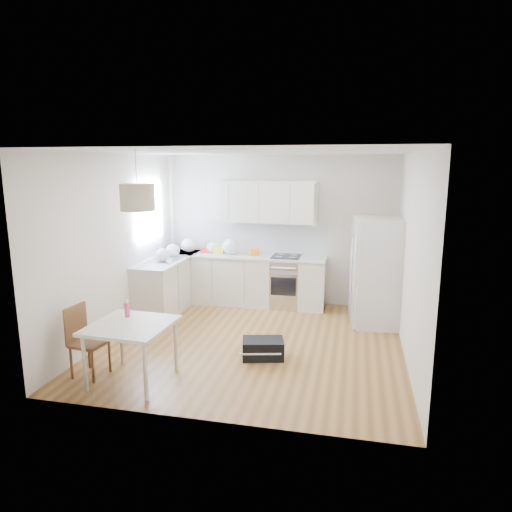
{
  "coord_description": "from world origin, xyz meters",
  "views": [
    {
      "loc": [
        1.39,
        -6.07,
        2.55
      ],
      "look_at": [
        -0.04,
        0.4,
        1.2
      ],
      "focal_mm": 32.0,
      "sensor_mm": 36.0,
      "label": 1
    }
  ],
  "objects_px": {
    "gym_bag": "(263,348)",
    "dining_table": "(131,330)",
    "refrigerator": "(377,272)",
    "dining_chair": "(89,342)"
  },
  "relations": [
    {
      "from": "refrigerator",
      "to": "gym_bag",
      "type": "distance_m",
      "value": 2.39
    },
    {
      "from": "refrigerator",
      "to": "dining_chair",
      "type": "xyz_separation_m",
      "value": [
        -3.44,
        -2.67,
        -0.42
      ]
    },
    {
      "from": "gym_bag",
      "to": "dining_table",
      "type": "bearing_deg",
      "value": -157.87
    },
    {
      "from": "dining_table",
      "to": "dining_chair",
      "type": "relative_size",
      "value": 1.08
    },
    {
      "from": "dining_table",
      "to": "refrigerator",
      "type": "bearing_deg",
      "value": 46.08
    },
    {
      "from": "refrigerator",
      "to": "dining_table",
      "type": "bearing_deg",
      "value": -143.47
    },
    {
      "from": "dining_chair",
      "to": "gym_bag",
      "type": "distance_m",
      "value": 2.19
    },
    {
      "from": "dining_chair",
      "to": "dining_table",
      "type": "bearing_deg",
      "value": 5.83
    },
    {
      "from": "refrigerator",
      "to": "dining_chair",
      "type": "bearing_deg",
      "value": -148.7
    },
    {
      "from": "refrigerator",
      "to": "dining_table",
      "type": "relative_size",
      "value": 1.81
    }
  ]
}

